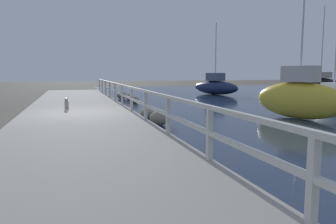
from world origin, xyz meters
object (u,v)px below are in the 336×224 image
mooring_bollard (67,104)px  sailboat_navy (215,86)px  sailboat_gray (333,98)px  sailboat_black (320,86)px  sailboat_yellow (299,97)px

mooring_bollard → sailboat_navy: bearing=42.0°
sailboat_gray → sailboat_black: size_ratio=0.81×
sailboat_gray → sailboat_yellow: size_ratio=0.91×
mooring_bollard → sailboat_gray: 13.60m
mooring_bollard → sailboat_yellow: 10.03m
mooring_bollard → sailboat_black: size_ratio=0.07×
mooring_bollard → sailboat_yellow: bearing=-22.0°
sailboat_gray → sailboat_black: bearing=60.4°
sailboat_navy → sailboat_black: sailboat_black is taller
mooring_bollard → sailboat_navy: size_ratio=0.08×
mooring_bollard → sailboat_yellow: sailboat_yellow is taller
sailboat_gray → sailboat_yellow: sailboat_yellow is taller
sailboat_gray → sailboat_yellow: (-4.27, -2.68, 0.32)m
sailboat_yellow → sailboat_navy: bearing=59.6°
sailboat_navy → sailboat_black: bearing=-53.0°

